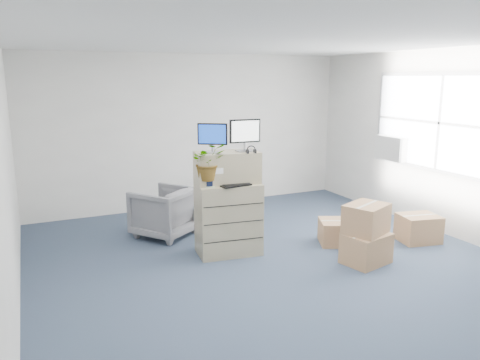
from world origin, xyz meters
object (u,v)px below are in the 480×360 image
filing_cabinet_lower (228,219)px  keyboard (236,185)px  potted_plant (208,167)px  office_chair (164,210)px  water_bottle (231,173)px  monitor_right (245,133)px  monitor_left (212,136)px

filing_cabinet_lower → keyboard: 0.53m
potted_plant → office_chair: size_ratio=0.59×
keyboard → water_bottle: size_ratio=1.65×
monitor_right → water_bottle: bearing=154.9°
water_bottle → potted_plant: (-0.38, -0.12, 0.14)m
monitor_left → keyboard: size_ratio=0.95×
monitor_right → potted_plant: monitor_right is taller
water_bottle → office_chair: 1.40m
potted_plant → water_bottle: bearing=17.1°
keyboard → office_chair: 1.52m
monitor_left → monitor_right: size_ratio=0.89×
water_bottle → potted_plant: bearing=-162.9°
filing_cabinet_lower → office_chair: 1.23m
keyboard → office_chair: keyboard is taller
office_chair → monitor_left: bearing=75.4°
monitor_right → water_bottle: 0.57m
monitor_left → water_bottle: bearing=36.0°
monitor_left → water_bottle: monitor_left is taller
monitor_right → office_chair: bearing=128.9°
potted_plant → monitor_right: bearing=3.7°
keyboard → potted_plant: 0.44m
water_bottle → office_chair: (-0.68, 1.01, -0.70)m
filing_cabinet_lower → monitor_right: 1.18m
filing_cabinet_lower → potted_plant: potted_plant is taller
monitor_right → water_bottle: monitor_right is taller
monitor_left → water_bottle: 0.58m
potted_plant → office_chair: 1.43m
monitor_left → keyboard: bearing=-11.9°
potted_plant → filing_cabinet_lower: bearing=10.0°
monitor_left → office_chair: monitor_left is taller
filing_cabinet_lower → keyboard: keyboard is taller
filing_cabinet_lower → monitor_left: size_ratio=2.54×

